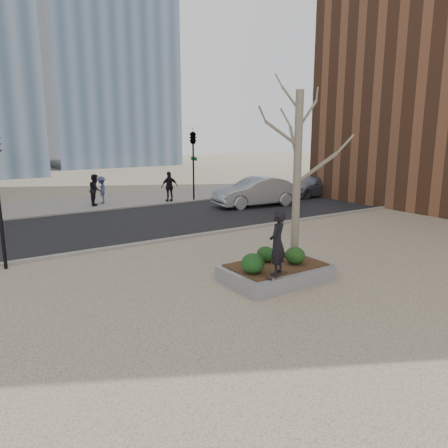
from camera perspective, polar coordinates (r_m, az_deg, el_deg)
ground at (r=12.51m, az=3.16°, el=-8.17°), size 120.00×120.00×0.00m
street at (r=21.08m, az=-13.21°, el=-0.03°), size 60.00×8.00×0.02m
far_sidewalk at (r=27.66m, az=-18.29°, el=2.52°), size 60.00×6.00×0.02m
planter at (r=13.02m, az=6.74°, el=-6.36°), size 3.00×2.00×0.45m
planter_mulch at (r=12.95m, az=6.76°, el=-5.33°), size 2.70×1.70×0.04m
sycamore_tree at (r=13.25m, az=9.64°, el=9.61°), size 2.80×2.80×6.60m
shrub_left at (r=12.03m, az=3.78°, el=-5.16°), size 0.65×0.65×0.55m
shrub_middle at (r=13.11m, az=5.46°, el=-3.93°), size 0.54×0.54×0.46m
shrub_right at (r=13.00m, az=9.26°, el=-4.08°), size 0.59×0.59×0.50m
skateboard at (r=11.99m, az=6.86°, el=-6.68°), size 0.81×0.39×0.08m
skateboarder at (r=11.73m, az=6.97°, el=-2.47°), size 0.76×0.69×1.75m
car_silver at (r=25.43m, az=4.22°, el=4.22°), size 5.22×2.36×1.66m
car_third at (r=29.97m, az=11.80°, el=4.90°), size 4.71×2.06×1.35m
pedestrian_a at (r=26.59m, az=-16.44°, el=4.30°), size 0.99×1.09×1.83m
pedestrian_b at (r=27.29m, az=-15.70°, el=4.32°), size 0.91×1.19×1.63m
pedestrian_c at (r=27.15m, az=-7.12°, el=4.88°), size 1.10×0.49×1.85m
traffic_light_far at (r=27.62m, az=-4.03°, el=7.77°), size 0.60×2.48×4.50m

